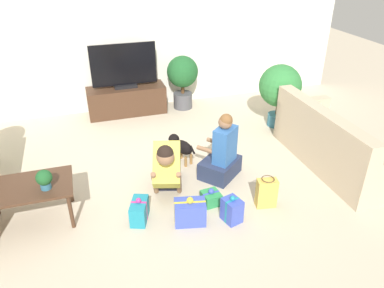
# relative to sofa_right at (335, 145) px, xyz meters

# --- Properties ---
(ground_plane) EXTENTS (16.00, 16.00, 0.00)m
(ground_plane) POSITION_rel_sofa_right_xyz_m (-2.42, 0.28, -0.30)
(ground_plane) COLOR beige
(wall_back) EXTENTS (8.40, 0.06, 2.60)m
(wall_back) POSITION_rel_sofa_right_xyz_m (-2.42, 2.91, 1.00)
(wall_back) COLOR white
(wall_back) RESTS_ON ground_plane
(sofa_right) EXTENTS (0.86, 2.01, 0.85)m
(sofa_right) POSITION_rel_sofa_right_xyz_m (0.00, 0.00, 0.00)
(sofa_right) COLOR #C6B293
(sofa_right) RESTS_ON ground_plane
(coffee_table) EXTENTS (0.94, 0.61, 0.47)m
(coffee_table) POSITION_rel_sofa_right_xyz_m (-3.94, -0.03, 0.11)
(coffee_table) COLOR #472D1E
(coffee_table) RESTS_ON ground_plane
(tv_console) EXTENTS (1.37, 0.47, 0.50)m
(tv_console) POSITION_rel_sofa_right_xyz_m (-2.48, 2.61, -0.05)
(tv_console) COLOR #472D1E
(tv_console) RESTS_ON ground_plane
(tv) EXTENTS (1.12, 0.20, 0.77)m
(tv) POSITION_rel_sofa_right_xyz_m (-2.48, 2.61, 0.54)
(tv) COLOR black
(tv) RESTS_ON tv_console
(potted_plant_back_right) EXTENTS (0.56, 0.56, 0.98)m
(potted_plant_back_right) POSITION_rel_sofa_right_xyz_m (-1.44, 2.56, 0.30)
(potted_plant_back_right) COLOR #4C4C51
(potted_plant_back_right) RESTS_ON ground_plane
(potted_plant_corner_right) EXTENTS (0.69, 0.69, 1.05)m
(potted_plant_corner_right) POSITION_rel_sofa_right_xyz_m (-0.15, 1.35, 0.37)
(potted_plant_corner_right) COLOR #336B84
(potted_plant_corner_right) RESTS_ON ground_plane
(person_kneeling) EXTENTS (0.52, 0.84, 0.81)m
(person_kneeling) POSITION_rel_sofa_right_xyz_m (-2.37, 0.05, 0.06)
(person_kneeling) COLOR #23232D
(person_kneeling) RESTS_ON ground_plane
(person_sitting) EXTENTS (0.66, 0.64, 0.91)m
(person_sitting) POSITION_rel_sofa_right_xyz_m (-1.60, 0.19, 0.02)
(person_sitting) COLOR #283351
(person_sitting) RESTS_ON ground_plane
(dog) EXTENTS (0.31, 0.50, 0.37)m
(dog) POSITION_rel_sofa_right_xyz_m (-2.01, 0.72, -0.06)
(dog) COLOR black
(dog) RESTS_ON ground_plane
(gift_box_a) EXTENTS (0.38, 0.29, 0.34)m
(gift_box_a) POSITION_rel_sofa_right_xyz_m (-2.27, -0.59, -0.16)
(gift_box_a) COLOR #3D51BC
(gift_box_a) RESTS_ON ground_plane
(gift_box_b) EXTENTS (0.23, 0.23, 0.21)m
(gift_box_b) POSITION_rel_sofa_right_xyz_m (-1.93, -0.33, -0.22)
(gift_box_b) COLOR #2D934C
(gift_box_b) RESTS_ON ground_plane
(gift_box_c) EXTENTS (0.23, 0.25, 0.34)m
(gift_box_c) POSITION_rel_sofa_right_xyz_m (-1.82, -0.70, -0.16)
(gift_box_c) COLOR #3D51BC
(gift_box_c) RESTS_ON ground_plane
(gift_box_d) EXTENTS (0.27, 0.36, 0.30)m
(gift_box_d) POSITION_rel_sofa_right_xyz_m (-2.80, -0.37, -0.18)
(gift_box_d) COLOR teal
(gift_box_d) RESTS_ON ground_plane
(gift_bag_a) EXTENTS (0.25, 0.17, 0.39)m
(gift_bag_a) POSITION_rel_sofa_right_xyz_m (-1.33, -0.57, -0.12)
(gift_bag_a) COLOR #E5B74C
(gift_bag_a) RESTS_ON ground_plane
(tabletop_plant) EXTENTS (0.17, 0.17, 0.22)m
(tabletop_plant) POSITION_rel_sofa_right_xyz_m (-3.74, -0.14, 0.29)
(tabletop_plant) COLOR #336B84
(tabletop_plant) RESTS_ON coffee_table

